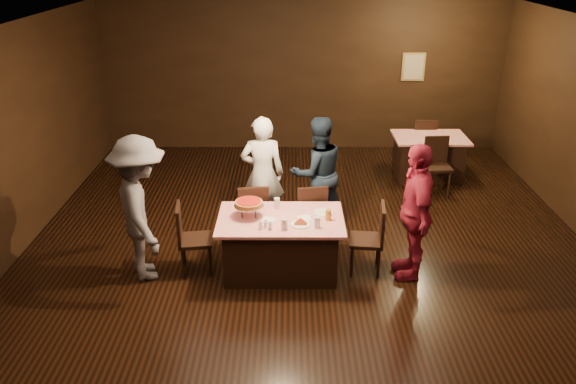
# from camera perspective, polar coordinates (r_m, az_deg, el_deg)

# --- Properties ---
(room) EXTENTS (10.00, 10.04, 3.02)m
(room) POSITION_cam_1_polar(r_m,az_deg,el_deg) (6.51, 2.55, 7.72)
(room) COLOR black
(room) RESTS_ON ground
(main_table) EXTENTS (1.60, 1.00, 0.77)m
(main_table) POSITION_cam_1_polar(r_m,az_deg,el_deg) (7.29, -0.74, -5.38)
(main_table) COLOR #AE0B10
(main_table) RESTS_ON ground
(back_table) EXTENTS (1.30, 0.90, 0.77)m
(back_table) POSITION_cam_1_polar(r_m,az_deg,el_deg) (10.58, 14.05, 3.51)
(back_table) COLOR #AF140B
(back_table) RESTS_ON ground
(chair_far_left) EXTENTS (0.47, 0.47, 0.95)m
(chair_far_left) POSITION_cam_1_polar(r_m,az_deg,el_deg) (7.93, -3.56, -2.14)
(chair_far_left) COLOR black
(chair_far_left) RESTS_ON ground
(chair_far_right) EXTENTS (0.48, 0.48, 0.95)m
(chair_far_right) POSITION_cam_1_polar(r_m,az_deg,el_deg) (7.91, 2.23, -2.15)
(chair_far_right) COLOR black
(chair_far_right) RESTS_ON ground
(chair_end_left) EXTENTS (0.47, 0.47, 0.95)m
(chair_end_left) POSITION_cam_1_polar(r_m,az_deg,el_deg) (7.34, -9.39, -4.69)
(chair_end_left) COLOR black
(chair_end_left) RESTS_ON ground
(chair_end_right) EXTENTS (0.46, 0.46, 0.95)m
(chair_end_right) POSITION_cam_1_polar(r_m,az_deg,el_deg) (7.31, 7.94, -4.73)
(chair_end_right) COLOR black
(chair_end_right) RESTS_ON ground
(chair_back_near) EXTENTS (0.45, 0.45, 0.95)m
(chair_back_near) POSITION_cam_1_polar(r_m,az_deg,el_deg) (9.91, 14.99, 2.57)
(chair_back_near) COLOR black
(chair_back_near) RESTS_ON ground
(chair_back_far) EXTENTS (0.43, 0.43, 0.95)m
(chair_back_far) POSITION_cam_1_polar(r_m,az_deg,el_deg) (11.10, 13.41, 5.03)
(chair_back_far) COLOR black
(chair_back_far) RESTS_ON ground
(diner_white_jacket) EXTENTS (0.64, 0.43, 1.73)m
(diner_white_jacket) POSITION_cam_1_polar(r_m,az_deg,el_deg) (8.22, -2.60, 1.87)
(diner_white_jacket) COLOR white
(diner_white_jacket) RESTS_ON ground
(diner_navy_hoodie) EXTENTS (0.99, 0.88, 1.71)m
(diner_navy_hoodie) POSITION_cam_1_polar(r_m,az_deg,el_deg) (8.28, 3.01, 1.95)
(diner_navy_hoodie) COLOR #162232
(diner_navy_hoodie) RESTS_ON ground
(diner_grey_knit) EXTENTS (1.11, 1.39, 1.88)m
(diner_grey_knit) POSITION_cam_1_polar(r_m,az_deg,el_deg) (7.18, -14.69, -1.70)
(diner_grey_knit) COLOR #5E5D62
(diner_grey_knit) RESTS_ON ground
(diner_red_shirt) EXTENTS (0.45, 1.05, 1.79)m
(diner_red_shirt) POSITION_cam_1_polar(r_m,az_deg,el_deg) (7.16, 12.76, -1.97)
(diner_red_shirt) COLOR #AA213C
(diner_red_shirt) RESTS_ON ground
(pizza_stand) EXTENTS (0.38, 0.38, 0.22)m
(pizza_stand) POSITION_cam_1_polar(r_m,az_deg,el_deg) (7.09, -3.99, -1.18)
(pizza_stand) COLOR black
(pizza_stand) RESTS_ON main_table
(plate_with_slice) EXTENTS (0.25, 0.25, 0.06)m
(plate_with_slice) POSITION_cam_1_polar(r_m,az_deg,el_deg) (6.94, 1.29, -3.16)
(plate_with_slice) COLOR white
(plate_with_slice) RESTS_ON main_table
(plate_empty) EXTENTS (0.25, 0.25, 0.01)m
(plate_empty) POSITION_cam_1_polar(r_m,az_deg,el_deg) (7.25, 3.61, -2.09)
(plate_empty) COLOR white
(plate_empty) RESTS_ON main_table
(glass_front_left) EXTENTS (0.08, 0.08, 0.14)m
(glass_front_left) POSITION_cam_1_polar(r_m,az_deg,el_deg) (6.81, -0.38, -3.29)
(glass_front_left) COLOR silver
(glass_front_left) RESTS_ON main_table
(glass_front_right) EXTENTS (0.08, 0.08, 0.14)m
(glass_front_right) POSITION_cam_1_polar(r_m,az_deg,el_deg) (6.86, 2.97, -3.09)
(glass_front_right) COLOR silver
(glass_front_right) RESTS_ON main_table
(glass_amber) EXTENTS (0.08, 0.08, 0.14)m
(glass_amber) POSITION_cam_1_polar(r_m,az_deg,el_deg) (7.05, 4.12, -2.35)
(glass_amber) COLOR #BF7F26
(glass_amber) RESTS_ON main_table
(glass_back) EXTENTS (0.08, 0.08, 0.14)m
(glass_back) POSITION_cam_1_polar(r_m,az_deg,el_deg) (7.35, -1.12, -1.14)
(glass_back) COLOR silver
(glass_back) RESTS_ON main_table
(condiments) EXTENTS (0.17, 0.10, 0.09)m
(condiments) POSITION_cam_1_polar(r_m,az_deg,el_deg) (6.84, -2.31, -3.37)
(condiments) COLOR silver
(condiments) RESTS_ON main_table
(napkin_center) EXTENTS (0.19, 0.19, 0.01)m
(napkin_center) POSITION_cam_1_polar(r_m,az_deg,el_deg) (7.11, 1.66, -2.66)
(napkin_center) COLOR white
(napkin_center) RESTS_ON main_table
(napkin_left) EXTENTS (0.21, 0.21, 0.01)m
(napkin_left) POSITION_cam_1_polar(r_m,az_deg,el_deg) (7.07, -1.98, -2.84)
(napkin_left) COLOR white
(napkin_left) RESTS_ON main_table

